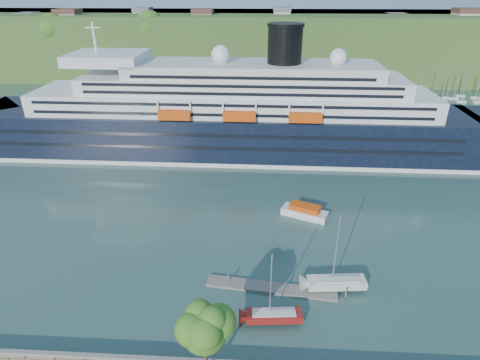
% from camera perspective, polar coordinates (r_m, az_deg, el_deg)
% --- Properties ---
extents(far_hillside, '(400.00, 50.00, 24.00)m').
position_cam_1_polar(far_hillside, '(174.18, 2.23, 18.77)').
color(far_hillside, '#375622').
rests_on(far_hillside, ground).
extents(cruise_ship, '(124.07, 18.93, 27.83)m').
position_cam_1_polar(cruise_ship, '(87.86, -2.65, 12.45)').
color(cruise_ship, black).
rests_on(cruise_ship, ground).
extents(promenade_tree, '(5.60, 5.60, 9.27)m').
position_cam_1_polar(promenade_tree, '(39.61, -5.03, -21.69)').
color(promenade_tree, '#3B6B1C').
rests_on(promenade_tree, promenade).
extents(floating_pontoon, '(16.73, 3.95, 0.37)m').
position_cam_1_polar(floating_pontoon, '(52.77, 4.43, -15.05)').
color(floating_pontoon, gray).
rests_on(floating_pontoon, ground).
extents(sailboat_red, '(7.22, 2.57, 9.14)m').
position_cam_1_polar(sailboat_red, '(45.79, 4.99, -15.47)').
color(sailboat_red, maroon).
rests_on(sailboat_red, ground).
extents(sailboat_white_far, '(8.25, 2.99, 10.43)m').
position_cam_1_polar(sailboat_white_far, '(50.91, 14.04, -10.40)').
color(sailboat_white_far, silver).
rests_on(sailboat_white_far, ground).
extents(tender_launch, '(8.01, 5.39, 2.10)m').
position_cam_1_polar(tender_launch, '(67.28, 9.19, -4.34)').
color(tender_launch, '#D2450C').
rests_on(tender_launch, ground).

